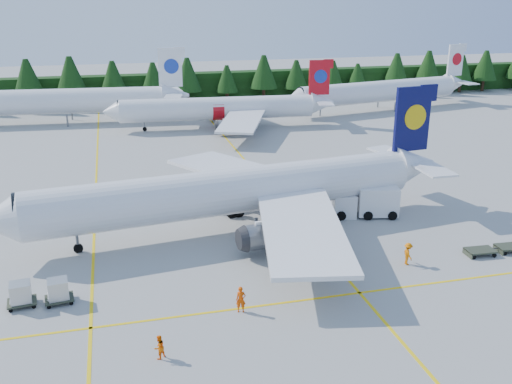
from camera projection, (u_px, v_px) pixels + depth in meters
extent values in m
plane|color=#999994|center=(264.00, 268.00, 47.98)|extent=(320.00, 320.00, 0.00)
cube|color=yellow|center=(95.00, 203.00, 63.05)|extent=(0.25, 120.00, 0.01)
cube|color=yellow|center=(269.00, 188.00, 67.70)|extent=(0.25, 120.00, 0.01)
cube|color=yellow|center=(285.00, 303.00, 42.48)|extent=(80.00, 0.25, 0.01)
cube|color=black|center=(165.00, 88.00, 122.14)|extent=(220.00, 4.00, 6.00)
cylinder|color=silver|center=(229.00, 192.00, 54.43)|extent=(37.67, 8.93, 4.40)
cube|color=#080A3D|center=(412.00, 119.00, 59.61)|extent=(4.20, 0.89, 6.82)
cube|color=silver|center=(230.00, 168.00, 64.01)|extent=(12.96, 17.74, 1.25)
cylinder|color=slate|center=(220.00, 192.00, 61.14)|extent=(3.99, 2.75, 2.31)
cube|color=silver|center=(302.00, 228.00, 47.53)|extent=(9.63, 17.46, 1.25)
cylinder|color=slate|center=(264.00, 236.00, 49.90)|extent=(3.99, 2.75, 2.31)
cylinder|color=slate|center=(78.00, 243.00, 50.54)|extent=(0.26, 0.26, 1.87)
cylinder|color=silver|center=(218.00, 108.00, 97.34)|extent=(32.96, 6.24, 3.85)
cone|color=silver|center=(111.00, 112.00, 94.41)|extent=(2.97, 4.04, 3.85)
cube|color=#B80C15|center=(319.00, 77.00, 98.72)|extent=(3.68, 0.60, 5.97)
cube|color=silver|center=(228.00, 103.00, 105.63)|extent=(9.06, 15.41, 1.09)
cylinder|color=slate|center=(220.00, 113.00, 103.33)|extent=(3.42, 2.26, 2.02)
cube|color=silver|center=(242.00, 121.00, 90.38)|extent=(10.81, 15.57, 1.09)
cylinder|color=slate|center=(228.00, 126.00, 92.93)|extent=(3.42, 2.26, 2.02)
cylinder|color=slate|center=(145.00, 126.00, 96.15)|extent=(0.23, 0.23, 1.64)
cylinder|color=silver|center=(55.00, 101.00, 100.86)|extent=(37.86, 7.57, 4.43)
cube|color=silver|center=(170.00, 67.00, 102.23)|extent=(4.22, 0.74, 6.86)
cylinder|color=silver|center=(379.00, 92.00, 112.73)|extent=(35.58, 11.18, 4.17)
cone|color=silver|center=(294.00, 99.00, 104.84)|extent=(3.70, 4.67, 4.17)
cube|color=silver|center=(455.00, 60.00, 118.97)|extent=(3.96, 1.15, 6.47)
cylinder|color=slate|center=(320.00, 112.00, 108.14)|extent=(0.25, 0.25, 1.67)
cube|color=silver|center=(344.00, 205.00, 58.86)|extent=(2.73, 2.73, 2.38)
cube|color=black|center=(344.00, 200.00, 58.68)|extent=(2.37, 2.54, 1.02)
cube|color=silver|center=(377.00, 200.00, 58.76)|extent=(4.55, 3.37, 2.95)
cube|color=#2E3526|center=(480.00, 250.00, 50.15)|extent=(2.57, 1.70, 0.14)
cube|color=#2E3526|center=(511.00, 246.00, 50.90)|extent=(2.57, 1.70, 0.14)
cube|color=#2E3526|center=(22.00, 302.00, 41.90)|extent=(2.21, 1.80, 0.13)
cube|color=#B4B7B9|center=(21.00, 292.00, 41.64)|extent=(1.59, 1.54, 1.44)
cube|color=#2E3526|center=(59.00, 298.00, 42.35)|extent=(2.21, 1.80, 0.13)
cube|color=#B4B7B9|center=(58.00, 289.00, 42.10)|extent=(1.59, 1.54, 1.44)
imported|color=#DD4404|center=(241.00, 300.00, 40.96)|extent=(0.81, 0.62, 1.97)
imported|color=#FF6405|center=(159.00, 347.00, 35.72)|extent=(1.00, 0.96, 1.62)
imported|color=orange|center=(408.00, 254.00, 48.25)|extent=(0.61, 0.85, 1.96)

